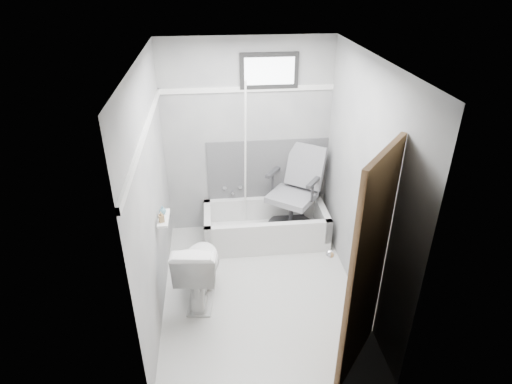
{
  "coord_description": "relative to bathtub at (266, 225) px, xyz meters",
  "views": [
    {
      "loc": [
        -0.42,
        -3.5,
        3.11
      ],
      "look_at": [
        0.0,
        0.35,
        1.0
      ],
      "focal_mm": 30.0,
      "sensor_mm": 36.0,
      "label": 1
    }
  ],
  "objects": [
    {
      "name": "trim_back",
      "position": [
        -0.18,
        0.36,
        1.61
      ],
      "size": [
        2.0,
        0.02,
        0.06
      ],
      "primitive_type": "cube",
      "color": "white",
      "rests_on": "wall_back"
    },
    {
      "name": "wall_back",
      "position": [
        -0.18,
        0.37,
        0.99
      ],
      "size": [
        2.0,
        0.02,
        2.4
      ],
      "primitive_type": "cube",
      "color": "slate",
      "rests_on": "floor"
    },
    {
      "name": "wall_right",
      "position": [
        0.82,
        -0.93,
        0.99
      ],
      "size": [
        0.02,
        2.6,
        2.4
      ],
      "primitive_type": "cube",
      "color": "slate",
      "rests_on": "floor"
    },
    {
      "name": "backerboard",
      "position": [
        0.07,
        0.36,
        0.59
      ],
      "size": [
        1.5,
        0.02,
        0.78
      ],
      "primitive_type": "cube",
      "color": "#4C4C4F",
      "rests_on": "wall_back"
    },
    {
      "name": "floor",
      "position": [
        -0.18,
        -0.93,
        -0.21
      ],
      "size": [
        2.6,
        2.6,
        0.0
      ],
      "primitive_type": "plane",
      "color": "silver",
      "rests_on": "ground"
    },
    {
      "name": "trim_left",
      "position": [
        -1.17,
        -0.93,
        1.61
      ],
      "size": [
        0.02,
        2.6,
        0.06
      ],
      "primitive_type": "cube",
      "color": "white",
      "rests_on": "wall_left"
    },
    {
      "name": "ceiling",
      "position": [
        -0.18,
        -0.93,
        2.19
      ],
      "size": [
        2.6,
        2.6,
        0.0
      ],
      "primitive_type": "plane",
      "rotation": [
        3.14,
        0.0,
        0.0
      ],
      "color": "silver",
      "rests_on": "floor"
    },
    {
      "name": "faucet",
      "position": [
        -0.38,
        0.34,
        0.34
      ],
      "size": [
        0.26,
        0.1,
        0.16
      ],
      "primitive_type": null,
      "color": "silver",
      "rests_on": "wall_back"
    },
    {
      "name": "soap_bottle_a",
      "position": [
        -1.12,
        -0.91,
        0.76
      ],
      "size": [
        0.06,
        0.06,
        0.11
      ],
      "primitive_type": "imported",
      "rotation": [
        0.0,
        0.0,
        0.36
      ],
      "color": "olive",
      "rests_on": "shelf"
    },
    {
      "name": "door",
      "position": [
        0.8,
        -2.21,
        0.79
      ],
      "size": [
        0.78,
        0.78,
        2.0
      ],
      "primitive_type": null,
      "color": "brown",
      "rests_on": "floor"
    },
    {
      "name": "wall_front",
      "position": [
        -0.18,
        -2.23,
        0.99
      ],
      "size": [
        2.0,
        0.02,
        2.4
      ],
      "primitive_type": "cube",
      "color": "slate",
      "rests_on": "floor"
    },
    {
      "name": "shelf",
      "position": [
        -1.11,
        -0.83,
        0.69
      ],
      "size": [
        0.1,
        0.32,
        0.02
      ],
      "primitive_type": "cube",
      "color": "white",
      "rests_on": "wall_left"
    },
    {
      "name": "bathtub",
      "position": [
        0.0,
        0.0,
        0.0
      ],
      "size": [
        1.5,
        0.7,
        0.42
      ],
      "primitive_type": null,
      "color": "silver",
      "rests_on": "floor"
    },
    {
      "name": "window",
      "position": [
        0.07,
        0.36,
        1.81
      ],
      "size": [
        0.66,
        0.04,
        0.4
      ],
      "primitive_type": null,
      "color": "black",
      "rests_on": "wall_back"
    },
    {
      "name": "soap_bottle_b",
      "position": [
        -1.12,
        -0.77,
        0.75
      ],
      "size": [
        0.08,
        0.08,
        0.09
      ],
      "primitive_type": "imported",
      "rotation": [
        0.0,
        0.0,
        0.32
      ],
      "color": "teal",
      "rests_on": "shelf"
    },
    {
      "name": "office_chair",
      "position": [
        0.32,
        0.05,
        0.43
      ],
      "size": [
        0.84,
        0.84,
        1.05
      ],
      "primitive_type": null,
      "rotation": [
        0.0,
        0.0,
        -0.64
      ],
      "color": "slate",
      "rests_on": "bathtub"
    },
    {
      "name": "toilet",
      "position": [
        -0.8,
        -0.97,
        0.16
      ],
      "size": [
        0.52,
        0.81,
        0.75
      ],
      "primitive_type": "imported",
      "rotation": [
        0.0,
        0.0,
        3.02
      ],
      "color": "white",
      "rests_on": "floor"
    },
    {
      "name": "wall_left",
      "position": [
        -1.18,
        -0.93,
        0.99
      ],
      "size": [
        0.02,
        2.6,
        2.4
      ],
      "primitive_type": "cube",
      "color": "slate",
      "rests_on": "floor"
    },
    {
      "name": "pole",
      "position": [
        -0.23,
        0.13,
        0.84
      ],
      "size": [
        0.02,
        0.32,
        1.93
      ],
      "primitive_type": "cylinder",
      "rotation": [
        0.16,
        0.0,
        0.0
      ],
      "color": "white",
      "rests_on": "bathtub"
    }
  ]
}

